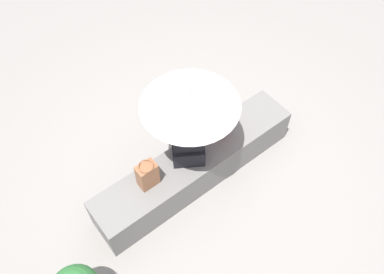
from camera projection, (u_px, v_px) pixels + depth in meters
name	position (u px, v px, depth m)	size (l,w,h in m)	color
ground_plane	(195.00, 177.00, 4.73)	(14.00, 14.00, 0.00)	gray
stone_bench	(196.00, 166.00, 4.54)	(2.51, 0.49, 0.46)	slate
person_seated	(188.00, 136.00, 4.03)	(0.50, 0.42, 0.90)	black
parasol	(190.00, 97.00, 3.67)	(0.97, 0.97, 1.02)	#B7B7BC
handbag_black	(219.00, 122.00, 4.39)	(0.28, 0.21, 0.37)	#B2333D
tote_bag_canvas	(147.00, 175.00, 4.01)	(0.21, 0.16, 0.34)	brown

